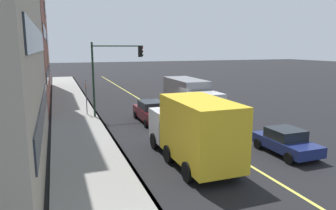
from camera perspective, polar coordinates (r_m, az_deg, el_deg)
The scene contains 10 objects.
ground at distance 24.76m, azimuth 1.10°, elevation -2.77°, with size 200.00×200.00×0.00m, color black.
sidewalk_slab at distance 23.19m, azimuth -16.16°, elevation -3.94°, with size 80.00×3.75×0.15m, color gray.
curb_edge at distance 23.36m, azimuth -11.77°, elevation -3.63°, with size 80.00×0.16×0.15m, color slate.
lane_stripe_center at distance 24.76m, azimuth 1.10°, elevation -2.76°, with size 80.00×0.16×0.01m, color #D8CC4C.
car_navy at distance 18.02m, azimuth 20.98°, elevation -6.31°, with size 3.81×1.95×1.40m.
car_maroon at distance 23.97m, azimuth -3.16°, elevation -1.21°, with size 4.74×1.92×1.65m.
truck_gray at distance 26.85m, azimuth 4.06°, elevation 1.73°, with size 7.89×2.50×2.98m.
truck_yellow at distance 15.31m, azimuth 4.76°, elevation -4.54°, with size 6.96×2.55×3.35m.
traffic_light_mast at distance 25.56m, azimuth -10.27°, elevation 7.03°, with size 0.28×4.26×6.15m.
street_sign_post at distance 26.73m, azimuth -14.90°, elevation 1.78°, with size 0.60×0.08×3.05m.
Camera 1 is at (-22.44, 8.74, 5.75)m, focal length 32.92 mm.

